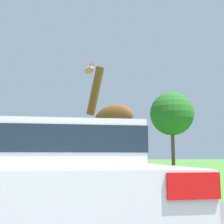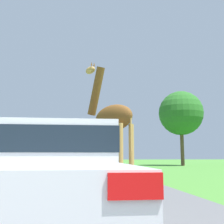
{
  "view_description": "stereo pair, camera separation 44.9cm",
  "coord_description": "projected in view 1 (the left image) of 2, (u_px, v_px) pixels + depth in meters",
  "views": [
    {
      "loc": [
        -0.03,
        0.17,
        1.07
      ],
      "look_at": [
        1.63,
        10.07,
        2.64
      ],
      "focal_mm": 45.0,
      "sensor_mm": 36.0,
      "label": 1
    },
    {
      "loc": [
        0.41,
        0.11,
        1.07
      ],
      "look_at": [
        1.63,
        10.07,
        2.64
      ],
      "focal_mm": 45.0,
      "sensor_mm": 36.0,
      "label": 2
    }
  ],
  "objects": [
    {
      "name": "car_lead_maroon",
      "position": [
        64.0,
        176.0,
        3.84
      ],
      "size": [
        1.96,
        4.57,
        1.47
      ],
      "color": "silver",
      "rests_on": "ground"
    },
    {
      "name": "tree_left_edge",
      "position": [
        172.0,
        114.0,
        31.7
      ],
      "size": [
        4.92,
        4.92,
        8.25
      ],
      "color": "brown",
      "rests_on": "ground"
    },
    {
      "name": "road",
      "position": [
        64.0,
        166.0,
        28.9
      ],
      "size": [
        7.2,
        120.0,
        0.0
      ],
      "color": "#5B5B5E",
      "rests_on": "ground"
    },
    {
      "name": "car_queue_left",
      "position": [
        27.0,
        163.0,
        13.24
      ],
      "size": [
        1.88,
        4.31,
        1.32
      ],
      "color": "gray",
      "rests_on": "ground"
    },
    {
      "name": "car_far_ahead",
      "position": [
        32.0,
        160.0,
        24.05
      ],
      "size": [
        1.95,
        4.19,
        1.27
      ],
      "color": "black",
      "rests_on": "ground"
    },
    {
      "name": "giraffe_near_road",
      "position": [
        110.0,
        120.0,
        10.23
      ],
      "size": [
        1.82,
        2.45,
        4.85
      ],
      "rotation": [
        0.0,
        0.0,
        0.59
      ],
      "color": "tan",
      "rests_on": "ground"
    },
    {
      "name": "car_queue_right",
      "position": [
        82.0,
        160.0,
        21.4
      ],
      "size": [
        1.76,
        4.4,
        1.38
      ],
      "color": "#144C28",
      "rests_on": "ground"
    }
  ]
}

